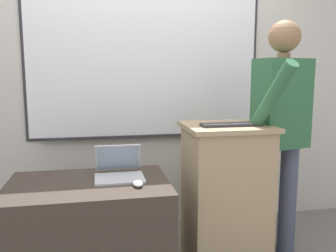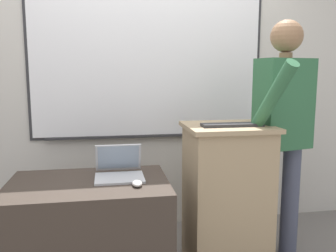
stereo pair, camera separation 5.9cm
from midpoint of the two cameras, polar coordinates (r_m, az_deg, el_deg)
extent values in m
cube|color=beige|center=(3.18, -4.82, 8.02)|extent=(6.40, 0.12, 2.71)
cube|color=#2D2D30|center=(3.11, -4.13, 9.92)|extent=(2.02, 0.02, 1.29)
cube|color=white|center=(3.11, -4.11, 9.92)|extent=(1.97, 0.02, 1.24)
cube|color=#2D2D30|center=(3.14, -3.96, -1.62)|extent=(1.77, 0.04, 0.02)
cube|color=tan|center=(2.61, 8.52, -11.33)|extent=(0.54, 0.48, 1.00)
cube|color=tan|center=(2.49, 8.78, -0.13)|extent=(0.59, 0.52, 0.03)
cube|color=#382D26|center=(2.41, -13.11, -16.94)|extent=(0.99, 0.67, 0.71)
cylinder|color=#474C60|center=(2.77, 14.75, -12.06)|extent=(0.13, 0.13, 0.85)
cylinder|color=#474C60|center=(2.90, 18.08, -11.25)|extent=(0.13, 0.13, 0.85)
cube|color=#2D603D|center=(2.67, 17.13, 3.46)|extent=(0.42, 0.30, 0.64)
cylinder|color=#8C6647|center=(2.66, 17.45, 10.71)|extent=(0.09, 0.09, 0.04)
sphere|color=#8C6647|center=(2.67, 17.58, 13.54)|extent=(0.22, 0.22, 0.22)
cylinder|color=#2D603D|center=(2.36, 15.32, 3.89)|extent=(0.18, 0.45, 0.53)
cylinder|color=#2D603D|center=(2.82, 20.44, 3.06)|extent=(0.08, 0.08, 0.60)
cube|color=#B7BABF|center=(2.31, -8.51, -8.30)|extent=(0.31, 0.25, 0.01)
cube|color=#B7BABF|center=(2.43, -8.75, -5.03)|extent=(0.30, 0.07, 0.19)
cube|color=#8C9EB2|center=(2.42, -8.74, -5.02)|extent=(0.27, 0.05, 0.16)
cube|color=#2D2D30|center=(2.43, 9.42, 0.23)|extent=(0.41, 0.11, 0.02)
ellipsoid|color=silver|center=(2.15, -5.63, -9.19)|extent=(0.06, 0.10, 0.03)
camera|label=1|loc=(0.03, -90.75, -0.11)|focal=38.00mm
camera|label=2|loc=(0.03, 89.25, 0.11)|focal=38.00mm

